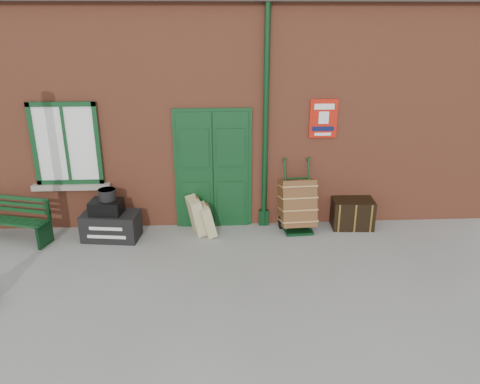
{
  "coord_description": "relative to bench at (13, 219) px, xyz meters",
  "views": [
    {
      "loc": [
        -0.24,
        -6.75,
        3.8
      ],
      "look_at": [
        0.15,
        0.6,
        1.0
      ],
      "focal_mm": 35.0,
      "sensor_mm": 36.0,
      "label": 1
    }
  ],
  "objects": [
    {
      "name": "suitcase_back",
      "position": [
        3.23,
        0.13,
        -0.07
      ],
      "size": [
        0.44,
        0.55,
        0.69
      ],
      "primitive_type": "cube",
      "rotation": [
        0.0,
        -0.19,
        0.29
      ],
      "color": "tan",
      "rests_on": "ground"
    },
    {
      "name": "hatbox",
      "position": [
        1.68,
        0.0,
        0.42
      ],
      "size": [
        0.33,
        0.33,
        0.2
      ],
      "primitive_type": "cylinder",
      "rotation": [
        0.0,
        0.0,
        -0.13
      ],
      "color": "black",
      "rests_on": "strongbox"
    },
    {
      "name": "station_building",
      "position": [
        3.85,
        2.47,
        1.75
      ],
      "size": [
        10.3,
        4.3,
        4.36
      ],
      "color": "brown",
      "rests_on": "ground"
    },
    {
      "name": "porter_trolley",
      "position": [
        5.11,
        0.2,
        0.09
      ],
      "size": [
        0.67,
        0.72,
        1.31
      ],
      "rotation": [
        0.0,
        0.0,
        0.07
      ],
      "color": "black",
      "rests_on": "ground"
    },
    {
      "name": "strongbox",
      "position": [
        1.65,
        -0.03,
        0.2
      ],
      "size": [
        0.59,
        0.46,
        0.25
      ],
      "primitive_type": "cube",
      "rotation": [
        0.0,
        0.0,
        -0.13
      ],
      "color": "black",
      "rests_on": "houdini_trunk"
    },
    {
      "name": "suitcase_front",
      "position": [
        3.41,
        0.03,
        -0.12
      ],
      "size": [
        0.41,
        0.5,
        0.6
      ],
      "primitive_type": "cube",
      "rotation": [
        0.0,
        -0.24,
        0.29
      ],
      "color": "tan",
      "rests_on": "ground"
    },
    {
      "name": "bench",
      "position": [
        0.0,
        0.0,
        0.0
      ],
      "size": [
        1.4,
        0.77,
        0.83
      ],
      "rotation": [
        0.0,
        0.0,
        -0.28
      ],
      "color": "#0F391A",
      "rests_on": "ground"
    },
    {
      "name": "ground",
      "position": [
        3.85,
        -1.02,
        -0.42
      ],
      "size": [
        80.0,
        80.0,
        0.0
      ],
      "primitive_type": "plane",
      "color": "gray",
      "rests_on": "ground"
    },
    {
      "name": "houdini_trunk",
      "position": [
        1.7,
        -0.03,
        -0.17
      ],
      "size": [
        1.05,
        0.67,
        0.49
      ],
      "primitive_type": "cube",
      "rotation": [
        0.0,
        0.0,
        -0.13
      ],
      "color": "black",
      "rests_on": "ground"
    },
    {
      "name": "dark_trunk",
      "position": [
        6.17,
        0.23,
        -0.14
      ],
      "size": [
        0.79,
        0.54,
        0.55
      ],
      "primitive_type": "cube",
      "rotation": [
        0.0,
        0.0,
        -0.06
      ],
      "color": "black",
      "rests_on": "ground"
    }
  ]
}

